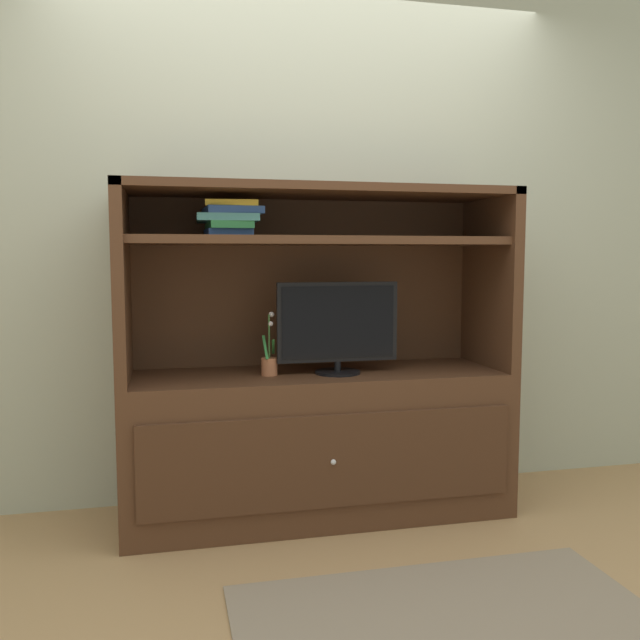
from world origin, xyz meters
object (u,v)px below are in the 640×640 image
object	(u,v)px
potted_plant	(269,363)
magazine_stack	(229,218)
media_console	(317,410)
tv_monitor	(338,326)

from	to	relation	value
potted_plant	magazine_stack	distance (m)	0.67
media_console	magazine_stack	distance (m)	0.98
media_console	potted_plant	world-z (taller)	media_console
media_console	tv_monitor	distance (m)	0.41
media_console	potted_plant	xyz separation A→B (m)	(-0.23, -0.03, 0.24)
magazine_stack	media_console	bearing A→B (deg)	0.63
media_console	tv_monitor	bearing A→B (deg)	-36.81
magazine_stack	potted_plant	bearing A→B (deg)	-9.61
potted_plant	magazine_stack	bearing A→B (deg)	170.39
tv_monitor	media_console	bearing A→B (deg)	143.19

